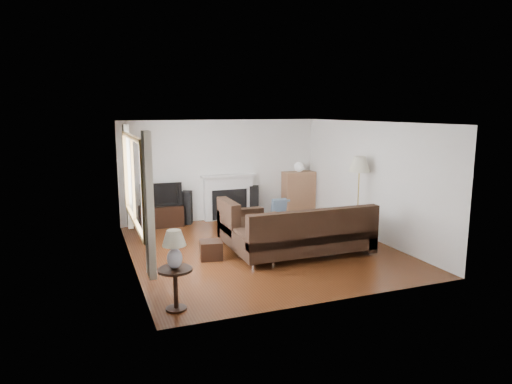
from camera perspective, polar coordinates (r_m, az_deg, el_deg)
name	(u,v)px	position (r m, az deg, el deg)	size (l,w,h in m)	color
room	(261,187)	(8.91, 0.69, 0.63)	(5.10, 5.60, 2.54)	#542812
window	(133,180)	(8.09, -15.12, 1.46)	(0.12, 2.74, 1.54)	brown
curtain_near	(149,205)	(6.64, -13.25, -1.62)	(0.10, 0.35, 2.10)	beige
curtain_far	(128,177)	(9.62, -15.73, 1.86)	(0.10, 0.35, 2.10)	beige
fireplace	(228,197)	(11.53, -3.46, -0.61)	(1.40, 0.26, 1.15)	white
tv_stand	(161,216)	(11.07, -11.77, -2.97)	(1.01, 0.45, 0.50)	black
television	(160,194)	(10.96, -11.87, -0.27)	(0.97, 0.13, 0.56)	black
speaker_left	(187,207)	(11.21, -8.62, -1.92)	(0.22, 0.27, 0.80)	black
speaker_right	(254,202)	(11.69, -0.24, -1.25)	(0.23, 0.28, 0.83)	black
bookshelf	(298,193)	(12.12, 5.33, -0.13)	(0.83, 0.39, 1.14)	#996847
globe_lamp	(299,167)	(12.02, 5.38, 3.14)	(0.25, 0.25, 0.25)	white
sectional_sofa	(305,233)	(8.67, 6.15, -5.08)	(2.81, 2.06, 0.91)	black
coffee_table	(265,227)	(10.01, 1.11, -4.34)	(1.11, 0.61, 0.43)	#8A5A42
footstool	(211,250)	(8.58, -5.64, -7.21)	(0.40, 0.40, 0.34)	black
floor_lamp	(358,198)	(9.98, 12.65, -0.69)	(0.46, 0.46, 1.78)	#B79A3F
side_table	(176,289)	(6.51, -10.01, -11.87)	(0.48, 0.48, 0.60)	black
table_lamp	(174,250)	(6.32, -10.16, -7.12)	(0.33, 0.33, 0.53)	silver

